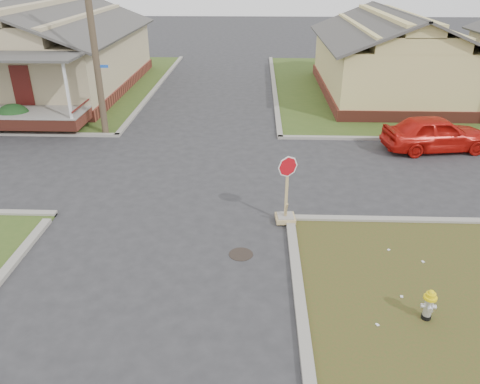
{
  "coord_description": "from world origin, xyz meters",
  "views": [
    {
      "loc": [
        2.56,
        -10.84,
        6.94
      ],
      "look_at": [
        2.12,
        1.0,
        1.1
      ],
      "focal_mm": 35.0,
      "sensor_mm": 36.0,
      "label": 1
    }
  ],
  "objects_px": {
    "stop_sign": "(286,207)",
    "red_sedan": "(436,133)",
    "fire_hydrant": "(429,303)",
    "utility_pole": "(91,25)"
  },
  "relations": [
    {
      "from": "stop_sign",
      "to": "red_sedan",
      "type": "height_order",
      "value": "stop_sign"
    },
    {
      "from": "utility_pole",
      "to": "fire_hydrant",
      "type": "bearing_deg",
      "value": -48.36
    },
    {
      "from": "utility_pole",
      "to": "fire_hydrant",
      "type": "distance_m",
      "value": 16.3
    },
    {
      "from": "fire_hydrant",
      "to": "utility_pole",
      "type": "bearing_deg",
      "value": 139.65
    },
    {
      "from": "utility_pole",
      "to": "stop_sign",
      "type": "height_order",
      "value": "utility_pole"
    },
    {
      "from": "red_sedan",
      "to": "stop_sign",
      "type": "bearing_deg",
      "value": 125.77
    },
    {
      "from": "red_sedan",
      "to": "fire_hydrant",
      "type": "bearing_deg",
      "value": 152.71
    },
    {
      "from": "fire_hydrant",
      "to": "stop_sign",
      "type": "distance_m",
      "value": 5.01
    },
    {
      "from": "stop_sign",
      "to": "utility_pole",
      "type": "bearing_deg",
      "value": 130.47
    },
    {
      "from": "utility_pole",
      "to": "fire_hydrant",
      "type": "xyz_separation_m",
      "value": [
        10.47,
        -11.77,
        -4.2
      ]
    }
  ]
}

